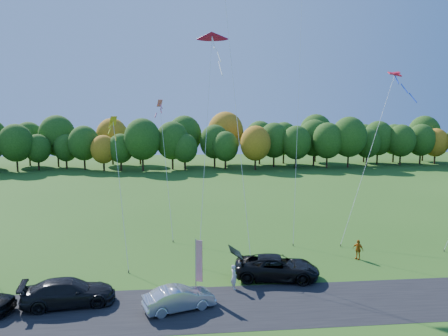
{
  "coord_description": "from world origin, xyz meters",
  "views": [
    {
      "loc": [
        -3.39,
        -28.56,
        11.9
      ],
      "look_at": [
        0.0,
        6.0,
        7.0
      ],
      "focal_mm": 35.0,
      "sensor_mm": 36.0,
      "label": 1
    }
  ],
  "objects": [
    {
      "name": "person_east",
      "position": [
        10.3,
        3.25,
        0.78
      ],
      "size": [
        0.87,
        0.96,
        1.57
      ],
      "primitive_type": "imported",
      "rotation": [
        0.0,
        0.0,
        -0.91
      ],
      "color": "#B96011",
      "rests_on": "ground"
    },
    {
      "name": "dark_truck_a",
      "position": [
        -10.3,
        -2.75,
        0.79
      ],
      "size": [
        5.73,
        2.97,
        1.59
      ],
      "primitive_type": "imported",
      "rotation": [
        0.0,
        0.0,
        1.71
      ],
      "color": "black",
      "rests_on": "ground"
    },
    {
      "name": "black_suv",
      "position": [
        3.12,
        0.02,
        0.81
      ],
      "size": [
        6.21,
        3.65,
        1.62
      ],
      "primitive_type": "imported",
      "rotation": [
        0.0,
        0.0,
        1.4
      ],
      "color": "black",
      "rests_on": "ground"
    },
    {
      "name": "person_tailgate_a",
      "position": [
        -0.08,
        -1.42,
        0.82
      ],
      "size": [
        0.52,
        0.68,
        1.64
      ],
      "primitive_type": "imported",
      "rotation": [
        0.0,
        0.0,
        1.81
      ],
      "color": "beige",
      "rests_on": "ground"
    },
    {
      "name": "tree_line",
      "position": [
        0.0,
        55.0,
        0.0
      ],
      "size": [
        116.0,
        12.0,
        10.0
      ],
      "primitive_type": null,
      "color": "#1E4711",
      "rests_on": "ground"
    },
    {
      "name": "kite_parafoil_rainbow",
      "position": [
        13.91,
        9.94,
        7.66
      ],
      "size": [
        9.02,
        7.59,
        15.62
      ],
      "color": "#4C3F33",
      "rests_on": "ground"
    },
    {
      "name": "ground",
      "position": [
        0.0,
        0.0,
        0.0
      ],
      "size": [
        160.0,
        160.0,
        0.0
      ],
      "primitive_type": "plane",
      "color": "#265015"
    },
    {
      "name": "kite_parafoil_orange",
      "position": [
        7.73,
        12.31,
        14.73
      ],
      "size": [
        4.93,
        11.29,
        29.69
      ],
      "color": "#4C3F33",
      "rests_on": "ground"
    },
    {
      "name": "person_tailgate_b",
      "position": [
        0.69,
        0.37,
        0.83
      ],
      "size": [
        1.0,
        1.02,
        1.65
      ],
      "primitive_type": "imported",
      "rotation": [
        0.0,
        0.0,
        0.86
      ],
      "color": "gray",
      "rests_on": "ground"
    },
    {
      "name": "kite_diamond_yellow",
      "position": [
        -8.07,
        4.62,
        5.56
      ],
      "size": [
        2.16,
        5.69,
        11.52
      ],
      "color": "#4C3F33",
      "rests_on": "ground"
    },
    {
      "name": "silver_sedan",
      "position": [
        -3.65,
        -4.03,
        0.69
      ],
      "size": [
        4.45,
        2.74,
        1.39
      ],
      "primitive_type": "imported",
      "rotation": [
        0.0,
        0.0,
        1.9
      ],
      "color": "silver",
      "rests_on": "ground"
    },
    {
      "name": "kite_diamond_pink",
      "position": [
        -4.91,
        13.21,
        6.27
      ],
      "size": [
        1.99,
        9.02,
        12.99
      ],
      "color": "#4C3F33",
      "rests_on": "ground"
    },
    {
      "name": "kite_delta_blue",
      "position": [
        0.83,
        7.4,
        14.5
      ],
      "size": [
        3.54,
        11.53,
        28.87
      ],
      "color": "#4C3F33",
      "rests_on": "ground"
    },
    {
      "name": "kite_delta_red",
      "position": [
        -1.33,
        7.02,
        9.79
      ],
      "size": [
        3.15,
        9.49,
        19.68
      ],
      "color": "#4C3F33",
      "rests_on": "ground"
    },
    {
      "name": "feather_flag",
      "position": [
        -2.42,
        -1.94,
        2.21
      ],
      "size": [
        0.46,
        0.23,
        3.64
      ],
      "color": "#999999",
      "rests_on": "ground"
    },
    {
      "name": "asphalt_strip",
      "position": [
        0.0,
        -4.0,
        0.01
      ],
      "size": [
        90.0,
        6.0,
        0.01
      ],
      "primitive_type": "cube",
      "color": "black",
      "rests_on": "ground"
    }
  ]
}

